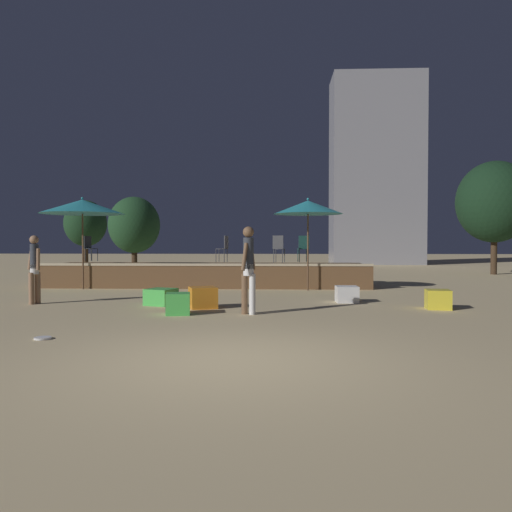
{
  "coord_description": "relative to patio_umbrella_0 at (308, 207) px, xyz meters",
  "views": [
    {
      "loc": [
        0.63,
        -6.19,
        1.48
      ],
      "look_at": [
        0.0,
        7.8,
        1.11
      ],
      "focal_mm": 35.0,
      "sensor_mm": 36.0,
      "label": 1
    }
  ],
  "objects": [
    {
      "name": "ground_plane",
      "position": [
        -1.54,
        -9.28,
        -2.57
      ],
      "size": [
        120.0,
        120.0,
        0.0
      ],
      "primitive_type": "plane",
      "color": "#D1B784"
    },
    {
      "name": "cube_seat_4",
      "position": [
        -2.62,
        -4.28,
        -2.33
      ],
      "size": [
        0.74,
        0.74,
        0.48
      ],
      "rotation": [
        0.0,
        0.0,
        0.33
      ],
      "color": "orange",
      "rests_on": "ground"
    },
    {
      "name": "patio_umbrella_0",
      "position": [
        0.0,
        0.0,
        0.0
      ],
      "size": [
        2.14,
        2.14,
        2.87
      ],
      "color": "brown",
      "rests_on": "ground"
    },
    {
      "name": "bistro_chair_3",
      "position": [
        -0.05,
        1.64,
        -1.21
      ],
      "size": [
        0.4,
        0.41,
        0.9
      ],
      "rotation": [
        0.0,
        0.0,
        3.27
      ],
      "color": "#1E4C47",
      "rests_on": "wooden_deck"
    },
    {
      "name": "cube_seat_3",
      "position": [
        2.65,
        -4.21,
        -2.36
      ],
      "size": [
        0.58,
        0.58,
        0.43
      ],
      "rotation": [
        0.0,
        0.0,
        -0.13
      ],
      "color": "yellow",
      "rests_on": "ground"
    },
    {
      "name": "bistro_chair_0",
      "position": [
        -2.77,
        1.54,
        -1.21
      ],
      "size": [
        0.42,
        0.42,
        0.9
      ],
      "rotation": [
        0.0,
        0.0,
        4.47
      ],
      "color": "#47474C",
      "rests_on": "wooden_deck"
    },
    {
      "name": "frisbee_disc",
      "position": [
        -4.52,
        -8.02,
        -2.55
      ],
      "size": [
        0.26,
        0.26,
        0.03
      ],
      "color": "white",
      "rests_on": "ground"
    },
    {
      "name": "background_tree_2",
      "position": [
        9.15,
        8.27,
        0.81
      ],
      "size": [
        3.45,
        3.45,
        5.28
      ],
      "color": "#3D2B1C",
      "rests_on": "ground"
    },
    {
      "name": "cube_seat_2",
      "position": [
        -3.7,
        -3.77,
        -2.38
      ],
      "size": [
        0.78,
        0.78,
        0.39
      ],
      "rotation": [
        0.0,
        0.0,
        -0.36
      ],
      "color": "#4CC651",
      "rests_on": "ground"
    },
    {
      "name": "person_0",
      "position": [
        -1.53,
        -5.22,
        -1.57
      ],
      "size": [
        0.3,
        0.57,
        1.81
      ],
      "rotation": [
        0.0,
        0.0,
        2.75
      ],
      "color": "white",
      "rests_on": "ground"
    },
    {
      "name": "background_tree_0",
      "position": [
        -8.05,
        8.95,
        -0.22
      ],
      "size": [
        2.53,
        2.53,
        3.76
      ],
      "color": "#3D2B1C",
      "rests_on": "ground"
    },
    {
      "name": "cube_seat_1",
      "position": [
        -2.98,
        -5.31,
        -2.35
      ],
      "size": [
        0.56,
        0.56,
        0.44
      ],
      "rotation": [
        0.0,
        0.0,
        0.16
      ],
      "color": "#4CC651",
      "rests_on": "ground"
    },
    {
      "name": "background_tree_1",
      "position": [
        -11.81,
        12.26,
        -0.01
      ],
      "size": [
        2.36,
        2.36,
        3.88
      ],
      "color": "#3D2B1C",
      "rests_on": "ground"
    },
    {
      "name": "patio_umbrella_1",
      "position": [
        -7.15,
        0.15,
        0.05
      ],
      "size": [
        2.63,
        2.63,
        2.93
      ],
      "color": "brown",
      "rests_on": "ground"
    },
    {
      "name": "bistro_chair_2",
      "position": [
        -0.91,
        1.15,
        -1.21
      ],
      "size": [
        0.42,
        0.42,
        0.9
      ],
      "rotation": [
        0.0,
        0.0,
        2.9
      ],
      "color": "#47474C",
      "rests_on": "wooden_deck"
    },
    {
      "name": "bistro_chair_1",
      "position": [
        -7.76,
        2.31,
        -1.21
      ],
      "size": [
        0.44,
        0.44,
        0.9
      ],
      "rotation": [
        0.0,
        0.0,
        1.21
      ],
      "color": "#2D3338",
      "rests_on": "wooden_deck"
    },
    {
      "name": "distant_building",
      "position": [
        5.85,
        19.59,
        3.89
      ],
      "size": [
        6.15,
        3.35,
        12.93
      ],
      "color": "gray",
      "rests_on": "ground"
    },
    {
      "name": "wooden_deck",
      "position": [
        -3.36,
        1.7,
        -2.2
      ],
      "size": [
        10.87,
        2.85,
        0.82
      ],
      "color": "brown",
      "rests_on": "ground"
    },
    {
      "name": "cube_seat_0",
      "position": [
        0.79,
        -3.05,
        -2.37
      ],
      "size": [
        0.55,
        0.55,
        0.4
      ],
      "rotation": [
        0.0,
        0.0,
        0.03
      ],
      "color": "white",
      "rests_on": "ground"
    },
    {
      "name": "person_1",
      "position": [
        -6.79,
        -3.73,
        -1.69
      ],
      "size": [
        0.44,
        0.31,
        1.66
      ],
      "rotation": [
        0.0,
        0.0,
        1.02
      ],
      "color": "#997051",
      "rests_on": "ground"
    }
  ]
}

